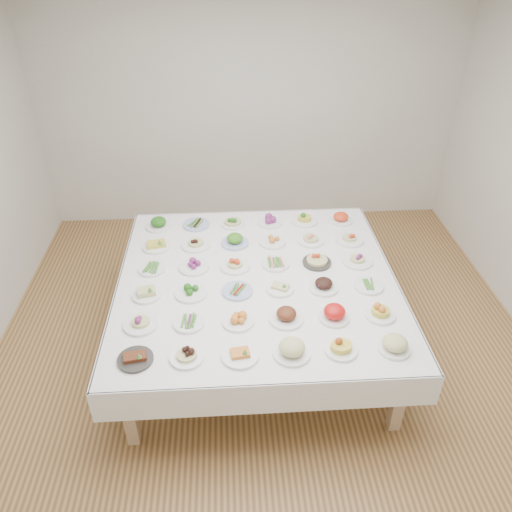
{
  "coord_description": "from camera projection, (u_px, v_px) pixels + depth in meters",
  "views": [
    {
      "loc": [
        -0.3,
        -3.35,
        3.31
      ],
      "look_at": [
        -0.07,
        0.22,
        0.88
      ],
      "focal_mm": 35.0,
      "sensor_mm": 36.0,
      "label": 1
    }
  ],
  "objects": [
    {
      "name": "dish_2",
      "position": [
        240.0,
        353.0,
        3.48
      ],
      "size": [
        0.26,
        0.26,
        0.11
      ],
      "color": "white",
      "rests_on": "display_table"
    },
    {
      "name": "dish_23",
      "position": [
        358.0,
        257.0,
        4.44
      ],
      "size": [
        0.27,
        0.27,
        0.13
      ],
      "color": "white",
      "rests_on": "display_table"
    },
    {
      "name": "dish_9",
      "position": [
        286.0,
        313.0,
        3.79
      ],
      "size": [
        0.26,
        0.26,
        0.15
      ],
      "color": "white",
      "rests_on": "display_table"
    },
    {
      "name": "dish_31",
      "position": [
        196.0,
        223.0,
        4.99
      ],
      "size": [
        0.27,
        0.26,
        0.06
      ],
      "color": "#4C66B2",
      "rests_on": "display_table"
    },
    {
      "name": "dish_6",
      "position": [
        140.0,
        319.0,
        3.74
      ],
      "size": [
        0.26,
        0.26,
        0.14
      ],
      "color": "white",
      "rests_on": "display_table"
    },
    {
      "name": "dish_7",
      "position": [
        189.0,
        322.0,
        3.78
      ],
      "size": [
        0.24,
        0.24,
        0.05
      ],
      "color": "white",
      "rests_on": "display_table"
    },
    {
      "name": "dish_12",
      "position": [
        146.0,
        292.0,
        4.05
      ],
      "size": [
        0.24,
        0.24,
        0.11
      ],
      "color": "white",
      "rests_on": "display_table"
    },
    {
      "name": "dish_18",
      "position": [
        152.0,
        268.0,
        4.36
      ],
      "size": [
        0.23,
        0.23,
        0.05
      ],
      "color": "white",
      "rests_on": "display_table"
    },
    {
      "name": "dish_33",
      "position": [
        270.0,
        219.0,
        5.0
      ],
      "size": [
        0.24,
        0.24,
        0.11
      ],
      "color": "white",
      "rests_on": "display_table"
    },
    {
      "name": "dish_35",
      "position": [
        341.0,
        217.0,
        5.04
      ],
      "size": [
        0.24,
        0.24,
        0.13
      ],
      "color": "white",
      "rests_on": "display_table"
    },
    {
      "name": "dish_11",
      "position": [
        381.0,
        310.0,
        3.83
      ],
      "size": [
        0.23,
        0.23,
        0.13
      ],
      "color": "white",
      "rests_on": "display_table"
    },
    {
      "name": "dish_4",
      "position": [
        341.0,
        346.0,
        3.52
      ],
      "size": [
        0.23,
        0.23,
        0.12
      ],
      "color": "white",
      "rests_on": "display_table"
    },
    {
      "name": "dish_20",
      "position": [
        235.0,
        262.0,
        4.37
      ],
      "size": [
        0.26,
        0.26,
        0.13
      ],
      "color": "white",
      "rests_on": "display_table"
    },
    {
      "name": "dish_22",
      "position": [
        317.0,
        257.0,
        4.41
      ],
      "size": [
        0.27,
        0.27,
        0.15
      ],
      "color": "#2F2C2A",
      "rests_on": "display_table"
    },
    {
      "name": "dish_10",
      "position": [
        334.0,
        312.0,
        3.8
      ],
      "size": [
        0.26,
        0.26,
        0.14
      ],
      "color": "white",
      "rests_on": "display_table"
    },
    {
      "name": "dish_8",
      "position": [
        238.0,
        318.0,
        3.78
      ],
      "size": [
        0.24,
        0.24,
        0.1
      ],
      "color": "white",
      "rests_on": "display_table"
    },
    {
      "name": "dish_32",
      "position": [
        233.0,
        220.0,
        4.98
      ],
      "size": [
        0.25,
        0.25,
        0.13
      ],
      "color": "white",
      "rests_on": "display_table"
    },
    {
      "name": "dish_26",
      "position": [
        235.0,
        238.0,
        4.69
      ],
      "size": [
        0.25,
        0.25,
        0.14
      ],
      "color": "#4C66B2",
      "rests_on": "display_table"
    },
    {
      "name": "dish_17",
      "position": [
        369.0,
        285.0,
        4.16
      ],
      "size": [
        0.24,
        0.24,
        0.05
      ],
      "color": "white",
      "rests_on": "display_table"
    },
    {
      "name": "dish_34",
      "position": [
        305.0,
        217.0,
        5.03
      ],
      "size": [
        0.26,
        0.26,
        0.14
      ],
      "color": "white",
      "rests_on": "display_table"
    },
    {
      "name": "room_envelope",
      "position": [
        268.0,
        164.0,
        3.61
      ],
      "size": [
        5.02,
        5.02,
        2.81
      ],
      "color": "#A57A44",
      "rests_on": "ground"
    },
    {
      "name": "dish_0",
      "position": [
        135.0,
        357.0,
        3.45
      ],
      "size": [
        0.25,
        0.25,
        0.1
      ],
      "color": "#2F2C2A",
      "rests_on": "display_table"
    },
    {
      "name": "dish_30",
      "position": [
        158.0,
        222.0,
        4.94
      ],
      "size": [
        0.25,
        0.25,
        0.13
      ],
      "color": "white",
      "rests_on": "display_table"
    },
    {
      "name": "dish_19",
      "position": [
        194.0,
        264.0,
        4.37
      ],
      "size": [
        0.27,
        0.27,
        0.1
      ],
      "color": "white",
      "rests_on": "display_table"
    },
    {
      "name": "dish_5",
      "position": [
        395.0,
        342.0,
        3.52
      ],
      "size": [
        0.27,
        0.27,
        0.15
      ],
      "color": "white",
      "rests_on": "display_table"
    },
    {
      "name": "dish_21",
      "position": [
        276.0,
        263.0,
        4.42
      ],
      "size": [
        0.24,
        0.24,
        0.06
      ],
      "color": "white",
      "rests_on": "display_table"
    },
    {
      "name": "dish_28",
      "position": [
        311.0,
        236.0,
        4.72
      ],
      "size": [
        0.25,
        0.25,
        0.14
      ],
      "color": "white",
      "rests_on": "display_table"
    },
    {
      "name": "dish_29",
      "position": [
        350.0,
        236.0,
        4.73
      ],
      "size": [
        0.26,
        0.26,
        0.13
      ],
      "color": "white",
      "rests_on": "display_table"
    },
    {
      "name": "dish_13",
      "position": [
        191.0,
        288.0,
        4.06
      ],
      "size": [
        0.28,
        0.28,
        0.12
      ],
      "color": "white",
      "rests_on": "display_table"
    },
    {
      "name": "display_table",
      "position": [
        257.0,
        284.0,
        4.31
      ],
      "size": [
        2.38,
        2.38,
        0.75
      ],
      "color": "white",
      "rests_on": "ground"
    },
    {
      "name": "dish_1",
      "position": [
        186.0,
        352.0,
        3.46
      ],
      "size": [
        0.24,
        0.24,
        0.13
      ],
      "color": "white",
      "rests_on": "display_table"
    },
    {
      "name": "dish_14",
      "position": [
        237.0,
        290.0,
        4.1
      ],
      "size": [
        0.25,
        0.25,
        0.06
      ],
      "color": "#4C66B2",
      "rests_on": "display_table"
    },
    {
      "name": "dish_3",
      "position": [
        292.0,
        347.0,
        3.48
      ],
      "size": [
        0.27,
        0.27,
        0.15
      ],
      "color": "white",
      "rests_on": "display_table"
    },
    {
      "name": "dish_27",
      "position": [
        272.0,
        239.0,
        4.71
      ],
      "size": [
        0.25,
        0.25,
        0.1
      ],
      "color": "white",
      "rests_on": "display_table"
    },
    {
      "name": "dish_15",
      "position": [
        280.0,
        287.0,
        4.12
      ],
      "size": [
        0.23,
        0.23,
        0.09
      ],
      "color": "white",
      "rests_on": "display_table"
    },
    {
      "name": "dish_16",
      "position": [
        324.0,
        283.0,
        4.12
      ],
      "size": [
        0.24,
        0.24,
        0.13
      ],
      "color": "white",
      "rests_on": "display_table"
    },
    {
      "name": "dish_25",
      "position": [
        196.0,
        241.0,
        4.66
      ],
      "size": [
        0.27,
        0.27,
        0.13
      ],
      "color": "white",
      "rests_on": "display_table"
    },
    {
      "name": "dish_24",
      "position": [
        156.0,
        243.0,
        4.64
      ],
      "size": [
        0.26,
        0.26,
        0.12
      ],
      "color": "white",
      "rests_on": "display_table"
    }
  ]
}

